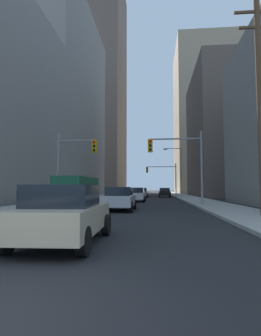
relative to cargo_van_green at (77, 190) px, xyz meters
The scene contains 16 objects.
sidewalk_left 32.65m from the cargo_van_green, 96.03° to the left, with size 3.44×160.00×0.15m, color #9E9E99.
sidewalk_right 34.13m from the cargo_van_green, 72.06° to the left, with size 3.44×160.00×0.15m, color #9E9E99.
cargo_van_green is the anchor object (origin of this frame).
sedan_beige 13.45m from the cargo_van_green, 75.33° to the right, with size 1.96×4.27×1.52m.
sedan_silver 4.07m from the cargo_van_green, 31.63° to the right, with size 1.95×4.20×1.52m.
sedan_white 10.66m from the cargo_van_green, 69.88° to the left, with size 1.95×4.24×1.52m.
sedan_grey 24.09m from the cargo_van_green, 81.55° to the left, with size 1.95×4.23×1.52m.
sedan_black 27.20m from the cargo_van_green, 74.76° to the left, with size 1.95×4.23×1.52m.
traffic_signal_near_left 3.67m from the cargo_van_green, 111.47° to the left, with size 3.36×0.44×6.00m.
traffic_signal_near_right 8.34m from the cargo_van_green, 16.83° to the left, with size 4.32×0.44×6.00m.
traffic_signal_far_right 32.36m from the cargo_van_green, 77.51° to the left, with size 5.52×0.44×6.00m.
utility_pole_right 13.31m from the cargo_van_green, 30.19° to the right, with size 2.20×0.28×10.82m.
street_lamp_right 23.25m from the cargo_van_green, 66.85° to the left, with size 2.69×0.32×7.50m.
building_left_mid_office 37.20m from the cargo_van_green, 117.72° to the left, with size 18.86×29.17×34.56m, color gray.
building_left_far_tower 82.12m from the cargo_van_green, 101.72° to the left, with size 19.35×26.02×73.41m, color #66564C.
building_right_far_highrise 79.56m from the cargo_van_green, 71.53° to the left, with size 23.38×24.93×47.95m, color tan.
Camera 1 is at (2.27, -2.66, 1.43)m, focal length 30.04 mm.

